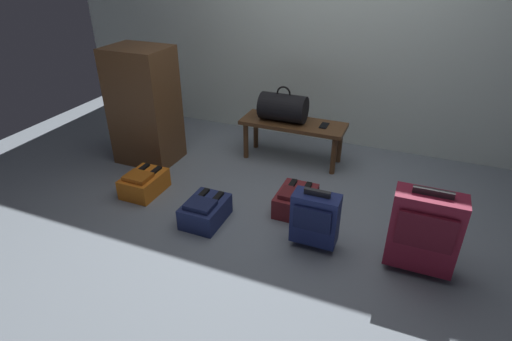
# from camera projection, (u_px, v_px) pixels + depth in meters

# --- Properties ---
(ground_plane) EXTENTS (6.60, 6.60, 0.00)m
(ground_plane) POSITION_uv_depth(u_px,v_px,m) (277.00, 215.00, 3.25)
(ground_plane) COLOR slate
(back_wall) EXTENTS (6.00, 0.10, 2.80)m
(back_wall) POSITION_uv_depth(u_px,v_px,m) (338.00, 3.00, 3.87)
(back_wall) COLOR silver
(back_wall) RESTS_ON ground
(bench) EXTENTS (1.00, 0.36, 0.40)m
(bench) POSITION_uv_depth(u_px,v_px,m) (293.00, 128.00, 3.93)
(bench) COLOR brown
(bench) RESTS_ON ground
(duffel_bag_black) EXTENTS (0.44, 0.26, 0.34)m
(duffel_bag_black) POSITION_uv_depth(u_px,v_px,m) (283.00, 107.00, 3.87)
(duffel_bag_black) COLOR black
(duffel_bag_black) RESTS_ON bench
(cell_phone) EXTENTS (0.07, 0.14, 0.01)m
(cell_phone) POSITION_uv_depth(u_px,v_px,m) (324.00, 125.00, 3.81)
(cell_phone) COLOR black
(cell_phone) RESTS_ON bench
(suitcase_upright_burgundy) EXTENTS (0.42, 0.22, 0.62)m
(suitcase_upright_burgundy) POSITION_uv_depth(u_px,v_px,m) (424.00, 231.00, 2.55)
(suitcase_upright_burgundy) COLOR maroon
(suitcase_upright_burgundy) RESTS_ON ground
(suitcase_small_navy) EXTENTS (0.32, 0.19, 0.46)m
(suitcase_small_navy) POSITION_uv_depth(u_px,v_px,m) (315.00, 218.00, 2.80)
(suitcase_small_navy) COLOR navy
(suitcase_small_navy) RESTS_ON ground
(backpack_maroon) EXTENTS (0.28, 0.38, 0.21)m
(backpack_maroon) POSITION_uv_depth(u_px,v_px,m) (296.00, 200.00, 3.26)
(backpack_maroon) COLOR maroon
(backpack_maroon) RESTS_ON ground
(backpack_navy) EXTENTS (0.28, 0.38, 0.21)m
(backpack_navy) POSITION_uv_depth(u_px,v_px,m) (205.00, 211.00, 3.13)
(backpack_navy) COLOR navy
(backpack_navy) RESTS_ON ground
(backpack_orange) EXTENTS (0.28, 0.38, 0.21)m
(backpack_orange) POSITION_uv_depth(u_px,v_px,m) (144.00, 183.00, 3.50)
(backpack_orange) COLOR orange
(backpack_orange) RESTS_ON ground
(side_cabinet) EXTENTS (0.56, 0.44, 1.10)m
(side_cabinet) POSITION_uv_depth(u_px,v_px,m) (144.00, 106.00, 3.84)
(side_cabinet) COLOR brown
(side_cabinet) RESTS_ON ground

